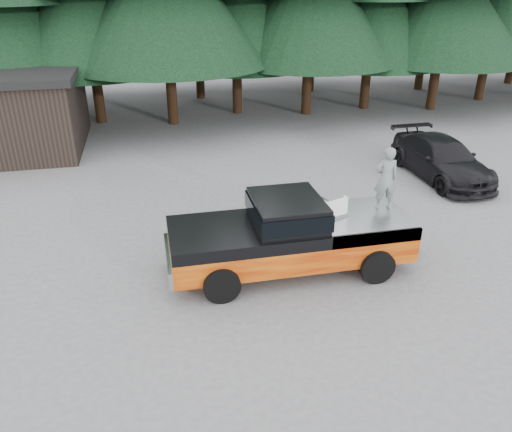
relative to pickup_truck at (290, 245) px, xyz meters
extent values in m
plane|color=#525255|center=(-0.88, -0.13, -0.67)|extent=(120.00, 120.00, 0.00)
cube|color=black|center=(-0.10, 0.00, 0.96)|extent=(1.66, 1.90, 0.59)
cube|color=silver|center=(1.01, 0.14, 0.90)|extent=(0.83, 0.77, 0.46)
imported|color=slate|center=(2.44, 0.19, 1.47)|extent=(0.62, 0.44, 1.61)
imported|color=black|center=(7.02, 4.90, 0.04)|extent=(2.07, 4.88, 1.41)
camera|label=1|loc=(-3.10, -10.23, 5.93)|focal=35.00mm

